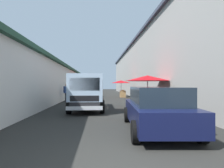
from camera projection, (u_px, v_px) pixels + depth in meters
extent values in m
plane|color=#282826|center=(104.00, 101.00, 16.47)|extent=(90.00, 90.00, 0.00)
cube|color=silver|center=(33.00, 84.00, 18.18)|extent=(49.50, 7.00, 3.27)
cube|color=#284C38|center=(33.00, 67.00, 18.19)|extent=(49.80, 7.50, 0.24)
cube|color=gray|center=(170.00, 68.00, 19.28)|extent=(49.50, 7.00, 6.70)
cube|color=#383D4C|center=(170.00, 36.00, 19.29)|extent=(49.80, 7.50, 0.24)
cylinder|color=#9E9EA3|center=(121.00, 89.00, 21.45)|extent=(0.06, 0.06, 2.05)
cone|color=red|center=(121.00, 82.00, 21.45)|extent=(2.41, 2.41, 0.31)
sphere|color=#9E9EA3|center=(121.00, 80.00, 21.45)|extent=(0.07, 0.07, 0.07)
cube|color=#9E7547|center=(123.00, 94.00, 21.31)|extent=(0.81, 0.64, 0.80)
sphere|color=orange|center=(122.00, 90.00, 21.46)|extent=(0.09, 0.09, 0.09)
sphere|color=orange|center=(124.00, 90.00, 21.26)|extent=(0.09, 0.09, 0.09)
sphere|color=orange|center=(121.00, 90.00, 21.51)|extent=(0.09, 0.09, 0.09)
sphere|color=orange|center=(123.00, 90.00, 21.05)|extent=(0.09, 0.09, 0.09)
sphere|color=orange|center=(124.00, 90.00, 21.41)|extent=(0.09, 0.09, 0.09)
sphere|color=orange|center=(122.00, 90.00, 21.24)|extent=(0.09, 0.09, 0.09)
cylinder|color=#9E9EA3|center=(148.00, 92.00, 11.50)|extent=(0.06, 0.06, 2.14)
cone|color=red|center=(147.00, 78.00, 11.51)|extent=(2.89, 2.89, 0.36)
sphere|color=#9E9EA3|center=(147.00, 75.00, 11.51)|extent=(0.07, 0.07, 0.07)
cube|color=brown|center=(144.00, 102.00, 11.62)|extent=(0.93, 0.56, 0.77)
sphere|color=orange|center=(145.00, 95.00, 11.66)|extent=(0.09, 0.09, 0.09)
sphere|color=orange|center=(144.00, 96.00, 11.52)|extent=(0.09, 0.09, 0.09)
sphere|color=orange|center=(144.00, 95.00, 11.75)|extent=(0.09, 0.09, 0.09)
cylinder|color=#9E9EA3|center=(85.00, 89.00, 22.39)|extent=(0.06, 0.06, 2.05)
cone|color=red|center=(85.00, 82.00, 22.39)|extent=(2.76, 2.76, 0.33)
sphere|color=#9E9EA3|center=(85.00, 80.00, 22.39)|extent=(0.07, 0.07, 0.07)
cube|color=#9E7547|center=(83.00, 94.00, 22.50)|extent=(0.95, 0.62, 0.76)
sphere|color=orange|center=(84.00, 90.00, 22.33)|extent=(0.09, 0.09, 0.09)
sphere|color=orange|center=(84.00, 90.00, 22.48)|extent=(0.09, 0.09, 0.09)
sphere|color=orange|center=(82.00, 90.00, 22.80)|extent=(0.09, 0.09, 0.09)
sphere|color=orange|center=(83.00, 90.00, 22.28)|extent=(0.09, 0.09, 0.09)
sphere|color=orange|center=(83.00, 90.00, 22.52)|extent=(0.09, 0.09, 0.09)
sphere|color=orange|center=(82.00, 90.00, 22.76)|extent=(0.09, 0.09, 0.09)
cube|color=#0F1438|center=(156.00, 113.00, 5.92)|extent=(4.02, 2.01, 0.64)
cube|color=#19232D|center=(157.00, 96.00, 5.77)|extent=(2.45, 1.69, 0.56)
cube|color=black|center=(145.00, 111.00, 7.83)|extent=(0.22, 1.65, 0.20)
cube|color=silver|center=(132.00, 105.00, 7.85)|extent=(0.08, 0.24, 0.14)
cube|color=silver|center=(158.00, 105.00, 7.85)|extent=(0.08, 0.24, 0.14)
cylinder|color=black|center=(127.00, 115.00, 7.24)|extent=(0.61, 0.24, 0.60)
cylinder|color=black|center=(169.00, 115.00, 7.24)|extent=(0.61, 0.24, 0.60)
cylinder|color=black|center=(135.00, 132.00, 4.59)|extent=(0.61, 0.24, 0.60)
cylinder|color=black|center=(201.00, 132.00, 4.59)|extent=(0.61, 0.24, 0.60)
cube|color=black|center=(88.00, 101.00, 10.91)|extent=(4.80, 1.48, 0.36)
cube|color=#ADC6E0|center=(86.00, 88.00, 9.28)|extent=(1.54, 1.75, 1.40)
cube|color=#19232D|center=(85.00, 84.00, 8.55)|extent=(0.06, 1.47, 0.63)
cube|color=#19232D|center=(86.00, 84.00, 9.28)|extent=(1.05, 1.78, 0.45)
cube|color=black|center=(85.00, 98.00, 8.54)|extent=(0.06, 1.40, 0.28)
cube|color=silver|center=(84.00, 108.00, 8.45)|extent=(0.12, 1.75, 0.18)
cube|color=gray|center=(101.00, 94.00, 11.78)|extent=(3.16, 0.07, 0.50)
cube|color=gray|center=(76.00, 94.00, 11.67)|extent=(3.16, 0.07, 0.50)
cube|color=gray|center=(90.00, 93.00, 13.27)|extent=(0.06, 1.65, 0.50)
cylinder|color=black|center=(102.00, 107.00, 9.34)|extent=(0.72, 0.22, 0.72)
cylinder|color=black|center=(69.00, 107.00, 9.22)|extent=(0.72, 0.22, 0.72)
cylinder|color=black|center=(102.00, 101.00, 12.41)|extent=(0.72, 0.22, 0.72)
cylinder|color=black|center=(76.00, 101.00, 12.28)|extent=(0.72, 0.22, 0.72)
cylinder|color=#232328|center=(67.00, 98.00, 15.42)|extent=(0.14, 0.14, 0.80)
cylinder|color=#232328|center=(66.00, 98.00, 15.30)|extent=(0.14, 0.14, 0.80)
cube|color=#33518C|center=(67.00, 90.00, 15.36)|extent=(0.47, 0.47, 0.60)
sphere|color=#A57A5B|center=(67.00, 85.00, 15.37)|extent=(0.22, 0.22, 0.22)
cylinder|color=#33518C|center=(69.00, 89.00, 15.58)|extent=(0.08, 0.08, 0.54)
cylinder|color=#33518C|center=(64.00, 89.00, 15.15)|extent=(0.08, 0.08, 0.54)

